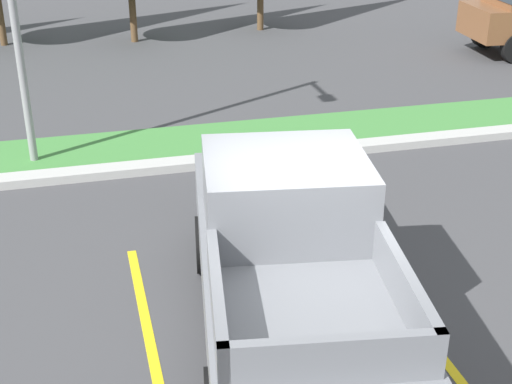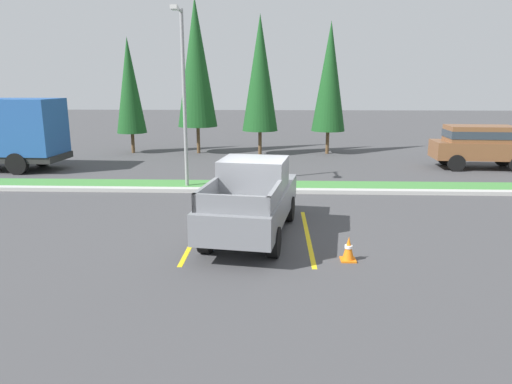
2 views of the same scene
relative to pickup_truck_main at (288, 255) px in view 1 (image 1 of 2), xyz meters
name	(u,v)px [view 1 (image 1 of 2)]	position (x,y,z in m)	size (l,w,h in m)	color
ground_plane	(309,324)	(0.32, 0.09, -1.04)	(120.00, 120.00, 0.00)	#424244
parking_line_near	(153,356)	(-1.56, -0.05, -1.04)	(0.12, 4.80, 0.01)	yellow
parking_line_far	(410,315)	(1.54, -0.05, -1.04)	(0.12, 4.80, 0.01)	yellow
curb_strip	(222,160)	(0.32, 5.09, -0.97)	(56.00, 0.40, 0.15)	#B2B2AD
grass_median	(210,141)	(0.32, 6.19, -1.01)	(56.00, 1.80, 0.06)	#42843D
pickup_truck_main	(288,255)	(0.00, 0.00, 0.00)	(2.65, 5.45, 2.10)	black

